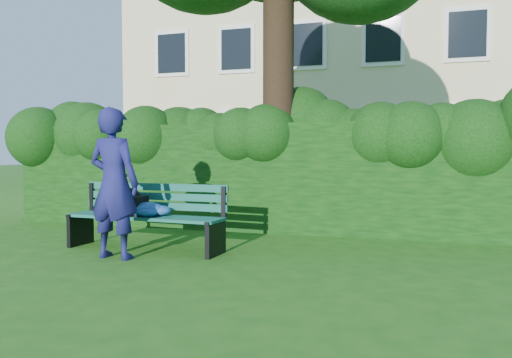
% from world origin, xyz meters
% --- Properties ---
extents(ground, '(80.00, 80.00, 0.00)m').
position_xyz_m(ground, '(0.00, 0.00, 0.00)').
color(ground, '#215B16').
rests_on(ground, ground).
extents(apartment_building, '(16.00, 8.08, 12.00)m').
position_xyz_m(apartment_building, '(-0.00, 13.99, 6.00)').
color(apartment_building, beige).
rests_on(apartment_building, ground).
extents(hedge, '(10.00, 1.00, 1.80)m').
position_xyz_m(hedge, '(0.00, 2.20, 0.90)').
color(hedge, black).
rests_on(hedge, ground).
extents(park_bench, '(2.26, 0.70, 0.89)m').
position_xyz_m(park_bench, '(-1.38, -0.07, 0.51)').
color(park_bench, '#0E4A41').
rests_on(park_bench, ground).
extents(man_reading, '(0.71, 0.50, 1.87)m').
position_xyz_m(man_reading, '(-1.45, -0.69, 0.94)').
color(man_reading, '#171751').
rests_on(man_reading, ground).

